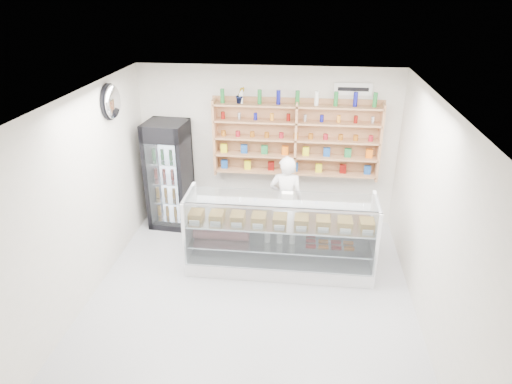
# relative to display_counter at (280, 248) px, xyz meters

# --- Properties ---
(room) EXTENTS (5.00, 5.00, 5.00)m
(room) POSITION_rel_display_counter_xyz_m (-0.35, -0.84, 1.06)
(room) COLOR #9C9DA1
(room) RESTS_ON ground
(display_counter) EXTENTS (2.80, 0.84, 1.22)m
(display_counter) POSITION_rel_display_counter_xyz_m (0.00, 0.00, 0.00)
(display_counter) COLOR white
(display_counter) RESTS_ON floor
(shop_worker) EXTENTS (0.57, 0.39, 1.52)m
(shop_worker) POSITION_rel_display_counter_xyz_m (0.04, 0.86, 0.42)
(shop_worker) COLOR silver
(shop_worker) RESTS_ON floor
(drinks_cooler) EXTENTS (0.73, 0.72, 1.91)m
(drinks_cooler) POSITION_rel_display_counter_xyz_m (-2.04, 1.21, 0.62)
(drinks_cooler) COLOR black
(drinks_cooler) RESTS_ON floor
(wall_shelving) EXTENTS (2.84, 0.28, 1.33)m
(wall_shelving) POSITION_rel_display_counter_xyz_m (0.15, 1.50, 1.25)
(wall_shelving) COLOR tan
(wall_shelving) RESTS_ON back_wall
(potted_plant) EXTENTS (0.18, 0.17, 0.28)m
(potted_plant) POSITION_rel_display_counter_xyz_m (-0.80, 1.50, 1.99)
(potted_plant) COLOR #1E6626
(potted_plant) RESTS_ON wall_shelving
(security_mirror) EXTENTS (0.15, 0.50, 0.50)m
(security_mirror) POSITION_rel_display_counter_xyz_m (-2.52, 0.36, 2.11)
(security_mirror) COLOR silver
(security_mirror) RESTS_ON left_wall
(wall_sign) EXTENTS (0.62, 0.03, 0.20)m
(wall_sign) POSITION_rel_display_counter_xyz_m (1.05, 1.63, 2.11)
(wall_sign) COLOR white
(wall_sign) RESTS_ON back_wall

